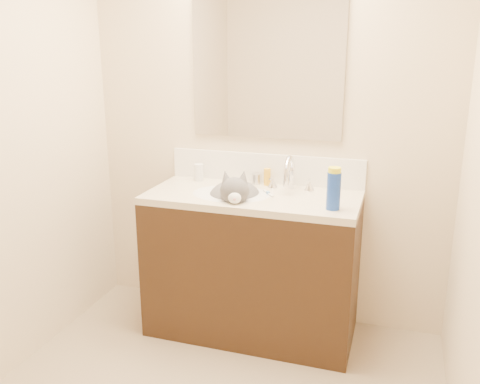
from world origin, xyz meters
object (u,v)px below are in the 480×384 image
Objects in this scene: cat at (235,198)px; silver_jar at (256,179)px; vanity_cabinet at (252,267)px; basin at (231,205)px; faucet at (290,176)px; pill_bottle at (199,172)px; amber_bottle at (267,177)px; spray_can at (334,191)px.

silver_jar is (0.05, 0.25, 0.06)m from cat.
vanity_cabinet is 0.40m from basin.
cat is at bearing -148.15° from faucet.
faucet reaches higher than vanity_cabinet.
silver_jar is (-0.23, 0.08, -0.05)m from faucet.
faucet is 0.34m from cat.
basin is 7.00× the size of silver_jar.
cat is at bearing -160.43° from vanity_cabinet.
amber_bottle is at bearing 2.97° from pill_bottle.
vanity_cabinet is at bearing 163.04° from spray_can.
spray_can is at bearing -38.71° from amber_bottle.
cat is 0.39m from pill_bottle.
cat is 4.46× the size of amber_bottle.
pill_bottle is (-0.59, 0.05, -0.03)m from faucet.
pill_bottle is at bearing 125.88° from cat.
silver_jar is at bearing 176.46° from amber_bottle.
spray_can is at bearing -16.96° from vanity_cabinet.
pill_bottle reaches higher than silver_jar.
amber_bottle reaches higher than vanity_cabinet.
vanity_cabinet is 2.67× the size of basin.
basin is at bearing -121.38° from amber_bottle.
spray_can reaches higher than basin.
cat reaches higher than silver_jar.
pill_bottle reaches higher than amber_bottle.
pill_bottle is 1.62× the size of silver_jar.
basin is at bearing 152.67° from cat.
basin is 0.05m from cat.
amber_bottle is 0.57m from spray_can.
silver_jar is (0.36, 0.03, -0.02)m from pill_bottle.
spray_can is (0.52, -0.36, 0.06)m from silver_jar.
faucet is 1.45× the size of spray_can.
faucet is (0.18, 0.14, 0.54)m from vanity_cabinet.
spray_can is at bearing -20.78° from pill_bottle.
silver_jar is at bearing 4.28° from pill_bottle.
basin is 0.31m from amber_bottle.
vanity_cabinet is 0.54m from amber_bottle.
spray_can is (0.59, -0.11, 0.17)m from basin.
spray_can is (0.88, -0.33, 0.04)m from pill_bottle.
faucet is (0.30, 0.17, 0.16)m from basin.
vanity_cabinet is at bearing -142.71° from faucet.
basin is (-0.12, -0.03, 0.38)m from vanity_cabinet.
pill_bottle is 0.36m from silver_jar.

